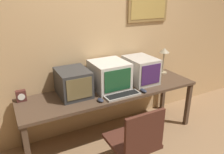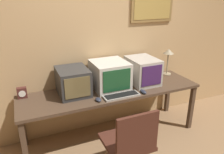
% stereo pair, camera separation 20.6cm
% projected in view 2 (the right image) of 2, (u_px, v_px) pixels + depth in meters
% --- Properties ---
extents(wall_back, '(8.00, 0.08, 2.60)m').
position_uv_depth(wall_back, '(102.00, 39.00, 2.96)').
color(wall_back, tan).
rests_on(wall_back, ground_plane).
extents(desk, '(2.37, 0.65, 0.71)m').
position_uv_depth(desk, '(112.00, 94.00, 2.88)').
color(desk, '#4C3828').
rests_on(desk, ground_plane).
extents(monitor_left, '(0.37, 0.45, 0.33)m').
position_uv_depth(monitor_left, '(73.00, 81.00, 2.69)').
color(monitor_left, '#333333').
rests_on(monitor_left, desk).
extents(monitor_center, '(0.44, 0.47, 0.36)m').
position_uv_depth(monitor_center, '(110.00, 75.00, 2.86)').
color(monitor_center, beige).
rests_on(monitor_center, desk).
extents(monitor_right, '(0.36, 0.48, 0.35)m').
position_uv_depth(monitor_right, '(142.00, 71.00, 3.03)').
color(monitor_right, '#B7B2A8').
rests_on(monitor_right, desk).
extents(keyboard_main, '(0.45, 0.15, 0.03)m').
position_uv_depth(keyboard_main, '(121.00, 96.00, 2.66)').
color(keyboard_main, '#A8A399').
rests_on(keyboard_main, desk).
extents(mouse_near_keyboard, '(0.06, 0.12, 0.04)m').
position_uv_depth(mouse_near_keyboard, '(143.00, 92.00, 2.75)').
color(mouse_near_keyboard, '#282D3D').
rests_on(mouse_near_keyboard, desk).
extents(mouse_far_corner, '(0.07, 0.10, 0.03)m').
position_uv_depth(mouse_far_corner, '(98.00, 100.00, 2.55)').
color(mouse_far_corner, '#282D3D').
rests_on(mouse_far_corner, desk).
extents(desk_clock, '(0.11, 0.07, 0.13)m').
position_uv_depth(desk_clock, '(22.00, 93.00, 2.61)').
color(desk_clock, '#4C231E').
rests_on(desk_clock, desk).
extents(desk_lamp, '(0.16, 0.16, 0.40)m').
position_uv_depth(desk_lamp, '(168.00, 55.00, 3.29)').
color(desk_lamp, tan).
rests_on(desk_lamp, desk).
extents(office_chair, '(0.49, 0.49, 0.87)m').
position_uv_depth(office_chair, '(129.00, 150.00, 2.27)').
color(office_chair, black).
rests_on(office_chair, ground_plane).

